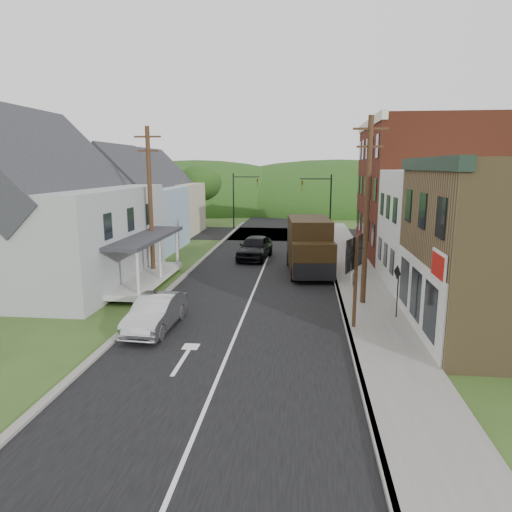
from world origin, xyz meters
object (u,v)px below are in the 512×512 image
(warning_sign, at_px, (397,284))
(delivery_van, at_px, (309,246))
(dark_sedan, at_px, (255,247))
(silver_sedan, at_px, (156,313))
(route_sign_cluster, at_px, (355,268))

(warning_sign, bearing_deg, delivery_van, 98.52)
(dark_sedan, height_order, delivery_van, delivery_van)
(silver_sedan, xyz_separation_m, route_sign_cluster, (8.16, 0.83, 1.93))
(dark_sedan, relative_size, delivery_van, 0.79)
(silver_sedan, relative_size, route_sign_cluster, 1.12)
(route_sign_cluster, bearing_deg, dark_sedan, 134.46)
(delivery_van, relative_size, warning_sign, 2.72)
(silver_sedan, distance_m, delivery_van, 12.75)
(route_sign_cluster, relative_size, warning_sign, 1.63)
(delivery_van, bearing_deg, dark_sedan, 127.86)
(silver_sedan, bearing_deg, route_sign_cluster, 8.11)
(delivery_van, height_order, warning_sign, delivery_van)
(route_sign_cluster, bearing_deg, silver_sedan, -151.27)
(delivery_van, relative_size, route_sign_cluster, 1.66)
(silver_sedan, xyz_separation_m, warning_sign, (10.19, 2.25, 0.95))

